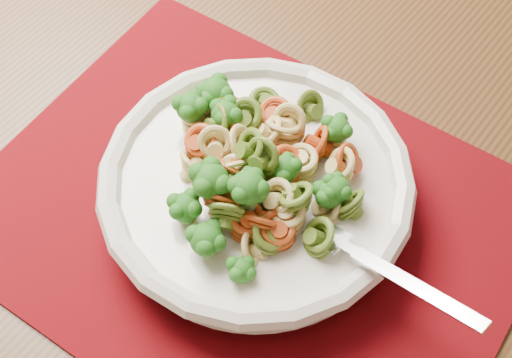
% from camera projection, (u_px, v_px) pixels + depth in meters
% --- Properties ---
extents(dining_table, '(1.56, 1.21, 0.78)m').
position_uv_depth(dining_table, '(259.00, 196.00, 0.74)').
color(dining_table, '#4C3015').
rests_on(dining_table, ground).
extents(placemat, '(0.50, 0.42, 0.00)m').
position_uv_depth(placemat, '(248.00, 217.00, 0.60)').
color(placemat, '#530306').
rests_on(placemat, dining_table).
extents(pasta_bowl, '(0.26, 0.26, 0.05)m').
position_uv_depth(pasta_bowl, '(256.00, 186.00, 0.58)').
color(pasta_bowl, beige).
rests_on(pasta_bowl, placemat).
extents(pasta_broccoli_heap, '(0.22, 0.22, 0.06)m').
position_uv_depth(pasta_broccoli_heap, '(256.00, 175.00, 0.57)').
color(pasta_broccoli_heap, tan).
rests_on(pasta_broccoli_heap, pasta_bowl).
extents(fork, '(0.18, 0.09, 0.08)m').
position_uv_depth(fork, '(331.00, 238.00, 0.54)').
color(fork, silver).
rests_on(fork, pasta_bowl).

